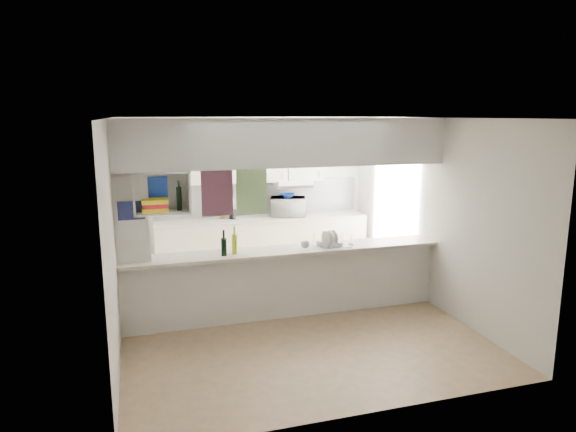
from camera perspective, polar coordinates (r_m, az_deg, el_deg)
name	(u,v)px	position (r m, az deg, el deg)	size (l,w,h in m)	color
floor	(286,316)	(6.98, -0.19, -11.01)	(4.80, 4.80, 0.00)	#8C6E51
ceiling	(286,118)	(6.46, -0.21, 10.85)	(4.80, 4.80, 0.00)	white
wall_back	(247,194)	(8.89, -4.61, 2.51)	(4.20, 4.20, 0.00)	silver
wall_left	(115,231)	(6.35, -18.70, -1.59)	(4.80, 4.80, 0.00)	silver
wall_right	(429,212)	(7.46, 15.44, 0.45)	(4.80, 4.80, 0.00)	silver
servery_partition	(273,194)	(6.49, -1.67, 2.51)	(4.20, 0.50, 2.60)	silver
cubby_shelf	(160,195)	(6.21, -14.04, 2.26)	(0.65, 0.35, 0.50)	white
kitchen_run	(260,223)	(8.76, -3.18, -0.76)	(3.60, 0.63, 2.24)	beige
microwave	(288,207)	(8.83, 0.03, 1.06)	(0.59, 0.40, 0.33)	white
bowl	(287,195)	(8.80, -0.10, 2.29)	(0.25, 0.25, 0.06)	#0D2D97
dish_rack	(332,240)	(6.83, 4.94, -2.65)	(0.47, 0.38, 0.23)	silver
cup	(305,245)	(6.67, 1.90, -3.20)	(0.12, 0.12, 0.09)	white
wine_bottles	(230,245)	(6.45, -6.51, -3.18)	(0.22, 0.15, 0.34)	black
plastic_tubs	(328,244)	(6.86, 4.48, -3.09)	(0.49, 0.21, 0.07)	silver
utensil_jar	(233,214)	(8.65, -6.17, 0.19)	(0.11, 0.11, 0.15)	black
knife_block	(223,213)	(8.65, -7.22, 0.28)	(0.09, 0.08, 0.19)	brown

